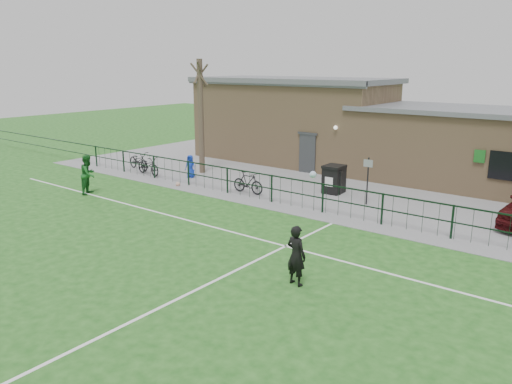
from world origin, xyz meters
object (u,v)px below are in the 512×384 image
Objects in this scene: spectator_child at (190,166)px; ball_ground at (178,184)px; wheelie_bin_right at (334,180)px; sign_post at (367,181)px; bicycle_a at (139,161)px; bicycle_c at (148,165)px; bicycle_d at (248,183)px; outfield_player at (88,174)px; wheelie_bin_left at (335,182)px; bare_tree at (201,117)px.

ball_ground is at bearing -77.14° from spectator_child.
spectator_child is at bearing -167.57° from wheelie_bin_right.
sign_post reaches higher than wheelie_bin_right.
spectator_child reaches higher than bicycle_a.
bicycle_c is (-9.69, -2.65, -0.10)m from wheelie_bin_right.
bicycle_d is at bearing -22.78° from spectator_child.
outfield_player is (-5.73, -4.41, 0.37)m from bicycle_d.
spectator_child is (-7.44, -1.75, -0.01)m from wheelie_bin_right.
spectator_child is at bearing 116.41° from ball_ground.
bare_tree is at bearing 168.26° from wheelie_bin_left.
wheelie_bin_right is 11.32m from bicycle_a.
sign_post reaches higher than wheelie_bin_left.
bicycle_c is at bearing 179.75° from wheelie_bin_left.
wheelie_bin_left is 11.22m from outfield_player.
bare_tree is at bearing 112.41° from ball_ground.
ball_ground is (3.09, -0.80, -0.41)m from bicycle_c.
wheelie_bin_left is at bearing 28.06° from ball_ground.
spectator_child is 5.51× the size of ball_ground.
wheelie_bin_left is 0.85× the size of spectator_child.
bicycle_d is (-3.07, -2.55, -0.01)m from wheelie_bin_left.
wheelie_bin_left is 0.50× the size of sign_post.
bicycle_d is at bearing -22.42° from bare_tree.
wheelie_bin_right is 11.14m from outfield_player.
outfield_player is 8.36× the size of ball_ground.
bicycle_c is at bearing -165.53° from wheelie_bin_right.
bare_tree reaches higher than wheelie_bin_right.
sign_post is 1.70× the size of spectator_child.
sign_post is (9.87, -0.38, -1.98)m from bare_tree.
wheelie_bin_right is at bearing -68.24° from bicycle_a.
outfield_player is at bearing -159.96° from bicycle_c.
bare_tree is 10.07m from sign_post.
wheelie_bin_left is at bearing 154.73° from sign_post.
outfield_player is at bearing -98.43° from bare_tree.
bicycle_d is 0.93× the size of outfield_player.
spectator_child is at bearing -174.70° from sign_post.
sign_post is 9.54m from spectator_child.
ball_ground is (0.84, -1.70, -0.50)m from spectator_child.
bicycle_a is 1.18× the size of bicycle_d.
bare_tree is 3.07× the size of bicycle_a.
bicycle_c is at bearing -15.48° from outfield_player.
bicycle_c is at bearing 165.44° from ball_ground.
sign_post is at bearing 16.61° from ball_ground.
bare_tree is at bearing 93.07° from spectator_child.
bare_tree is 5.96× the size of wheelie_bin_left.
bicycle_c is 1.14× the size of bicycle_d.
bare_tree reaches higher than bicycle_a.
ball_ground is (-6.60, -3.45, -0.51)m from wheelie_bin_right.
outfield_player is (-8.79, -6.96, 0.37)m from wheelie_bin_left.
sign_post reaches higher than spectator_child.
outfield_player reaches higher than wheelie_bin_right.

